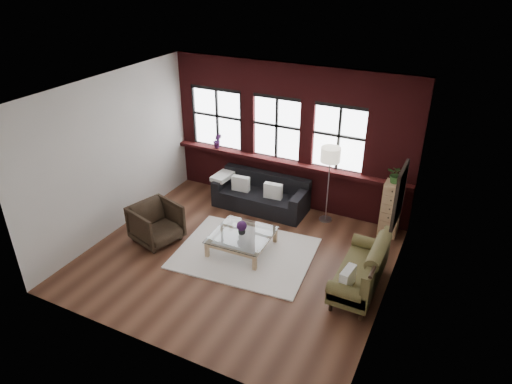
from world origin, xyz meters
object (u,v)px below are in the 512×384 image
at_px(dark_sofa, 261,193).
at_px(drawer_chest, 391,209).
at_px(vase, 242,231).
at_px(coffee_table, 242,242).
at_px(floor_lamp, 328,182).
at_px(armchair, 156,223).
at_px(vintage_settee, 360,267).

xyz_separation_m(dark_sofa, drawer_chest, (2.82, 0.20, 0.21)).
bearing_deg(dark_sofa, vase, -76.56).
height_order(coffee_table, drawer_chest, drawer_chest).
bearing_deg(floor_lamp, dark_sofa, -173.86).
distance_m(dark_sofa, drawer_chest, 2.83).
relative_size(armchair, vase, 5.73).
distance_m(armchair, floor_lamp, 3.62).
height_order(armchair, coffee_table, armchair).
relative_size(vintage_settee, coffee_table, 1.53).
xyz_separation_m(armchair, drawer_chest, (4.11, 2.29, 0.19)).
height_order(vase, floor_lamp, floor_lamp).
xyz_separation_m(vase, drawer_chest, (2.43, 1.84, 0.15)).
bearing_deg(floor_lamp, coffee_table, -121.32).
xyz_separation_m(dark_sofa, floor_lamp, (1.49, 0.16, 0.54)).
distance_m(dark_sofa, armchair, 2.46).
distance_m(vintage_settee, floor_lamp, 2.35).
bearing_deg(coffee_table, armchair, -165.03).
distance_m(coffee_table, floor_lamp, 2.24).
bearing_deg(vintage_settee, vase, 176.69).
relative_size(dark_sofa, armchair, 2.42).
bearing_deg(drawer_chest, vintage_settee, -92.64).
height_order(armchair, drawer_chest, drawer_chest).
height_order(dark_sofa, vase, dark_sofa).
height_order(vintage_settee, drawer_chest, drawer_chest).
bearing_deg(dark_sofa, drawer_chest, 4.01).
bearing_deg(armchair, coffee_table, -58.71).
bearing_deg(armchair, floor_lamp, -34.68).
height_order(coffee_table, floor_lamp, floor_lamp).
bearing_deg(coffee_table, drawer_chest, 37.21).
distance_m(drawer_chest, floor_lamp, 1.37).
relative_size(armchair, coffee_table, 0.78).
bearing_deg(armchair, dark_sofa, -15.38).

